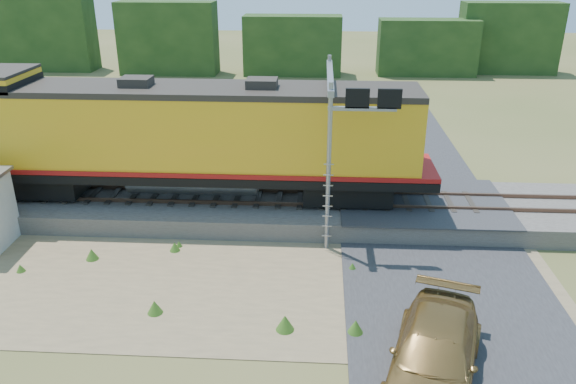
{
  "coord_description": "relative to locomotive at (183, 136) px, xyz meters",
  "views": [
    {
      "loc": [
        2.58,
        -16.02,
        10.49
      ],
      "look_at": [
        1.45,
        3.0,
        2.4
      ],
      "focal_mm": 35.0,
      "sensor_mm": 36.0,
      "label": 1
    }
  ],
  "objects": [
    {
      "name": "ground",
      "position": [
        3.1,
        -6.0,
        -3.54
      ],
      "size": [
        140.0,
        140.0,
        0.0
      ],
      "primitive_type": "plane",
      "color": "#475123",
      "rests_on": "ground"
    },
    {
      "name": "ballast",
      "position": [
        3.1,
        -0.0,
        -3.14
      ],
      "size": [
        70.0,
        5.0,
        0.8
      ],
      "primitive_type": "cube",
      "color": "slate",
      "rests_on": "ground"
    },
    {
      "name": "rails",
      "position": [
        3.1,
        -0.0,
        -2.66
      ],
      "size": [
        70.0,
        1.54,
        0.16
      ],
      "color": "brown",
      "rests_on": "ballast"
    },
    {
      "name": "dirt_shoulder",
      "position": [
        1.1,
        -5.5,
        -3.53
      ],
      "size": [
        26.0,
        8.0,
        0.03
      ],
      "primitive_type": "cube",
      "color": "#8C7754",
      "rests_on": "ground"
    },
    {
      "name": "road",
      "position": [
        10.1,
        -5.26,
        -3.45
      ],
      "size": [
        7.0,
        66.0,
        0.86
      ],
      "color": "#38383A",
      "rests_on": "ground"
    },
    {
      "name": "tree_line_north",
      "position": [
        3.1,
        32.0,
        -0.47
      ],
      "size": [
        130.0,
        3.0,
        6.5
      ],
      "color": "#1A3513",
      "rests_on": "ground"
    },
    {
      "name": "weed_clumps",
      "position": [
        -0.4,
        -5.9,
        -3.54
      ],
      "size": [
        15.0,
        6.2,
        0.56
      ],
      "primitive_type": null,
      "color": "#37611B",
      "rests_on": "ground"
    },
    {
      "name": "locomotive",
      "position": [
        0.0,
        0.0,
        0.0
      ],
      "size": [
        20.27,
        3.09,
        5.23
      ],
      "color": "black",
      "rests_on": "rails"
    },
    {
      "name": "signal_gantry",
      "position": [
        6.34,
        -0.64,
        1.34
      ],
      "size": [
        2.56,
        6.2,
        6.45
      ],
      "color": "gray",
      "rests_on": "ground"
    },
    {
      "name": "car",
      "position": [
        8.81,
        -9.93,
        -2.75
      ],
      "size": [
        3.74,
        5.84,
        1.57
      ],
      "primitive_type": "imported",
      "rotation": [
        0.0,
        0.0,
        -0.31
      ],
      "color": "olive",
      "rests_on": "ground"
    }
  ]
}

